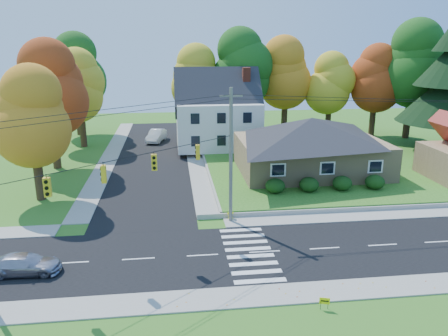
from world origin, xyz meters
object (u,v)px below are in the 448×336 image
object	(u,v)px
silver_sedan	(25,264)
white_car	(156,136)
fire_hydrant	(230,214)
ranch_house	(311,144)

from	to	relation	value
silver_sedan	white_car	bearing A→B (deg)	-9.08
fire_hydrant	ranch_house	bearing A→B (deg)	47.57
silver_sedan	white_car	world-z (taller)	white_car
white_car	fire_hydrant	world-z (taller)	white_car
white_car	fire_hydrant	bearing A→B (deg)	-63.38
silver_sedan	fire_hydrant	bearing A→B (deg)	-61.07
silver_sedan	white_car	distance (m)	35.39
ranch_house	silver_sedan	bearing A→B (deg)	-142.81
silver_sedan	fire_hydrant	size ratio (longest dim) A/B	4.75
ranch_house	fire_hydrant	world-z (taller)	ranch_house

